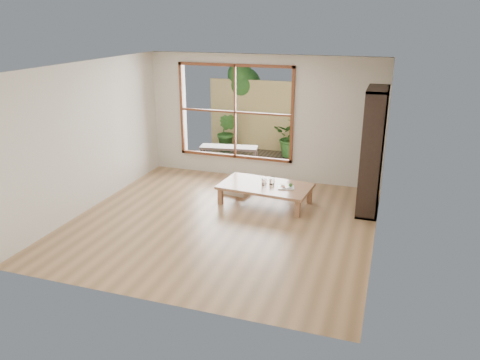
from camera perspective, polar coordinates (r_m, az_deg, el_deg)
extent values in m
plane|color=tan|center=(8.03, -2.11, -5.05)|extent=(5.00, 5.00, 0.00)
cube|color=#A87651|center=(8.68, 3.13, -0.76)|extent=(1.73, 1.08, 0.05)
cube|color=#A87651|center=(8.69, -2.39, -2.00)|extent=(0.09, 0.09, 0.31)
cube|color=#A87651|center=(9.34, -0.34, -0.44)|extent=(0.09, 0.09, 0.31)
cube|color=#A87651|center=(8.19, 7.05, -3.51)|extent=(0.09, 0.09, 0.31)
cube|color=#A87651|center=(8.87, 8.49, -1.74)|extent=(0.09, 0.09, 0.31)
cube|color=silver|center=(9.36, -0.11, -1.12)|extent=(0.69, 0.69, 0.08)
cube|color=black|center=(8.45, 15.85, 3.38)|extent=(0.35, 0.99, 2.19)
cylinder|color=silver|center=(8.64, 2.88, -0.20)|extent=(0.07, 0.07, 0.14)
cylinder|color=silver|center=(8.69, 3.85, -0.19)|extent=(0.08, 0.08, 0.11)
cylinder|color=silver|center=(8.73, 3.98, -0.13)|extent=(0.08, 0.08, 0.10)
cylinder|color=silver|center=(8.74, 3.03, -0.14)|extent=(0.07, 0.07, 0.09)
cube|color=white|center=(8.54, 5.63, -0.92)|extent=(0.34, 0.28, 0.02)
sphere|color=#43712D|center=(8.55, 6.18, -0.59)|extent=(0.07, 0.07, 0.07)
cube|color=orange|center=(8.50, 5.36, -0.85)|extent=(0.06, 0.05, 0.03)
cube|color=beige|center=(8.57, 5.20, -0.67)|extent=(0.07, 0.07, 0.02)
cylinder|color=silver|center=(8.47, 5.74, -0.98)|extent=(0.17, 0.06, 0.01)
cube|color=#342C25|center=(11.37, 1.30, 2.40)|extent=(2.80, 2.00, 0.05)
cube|color=black|center=(10.93, -1.37, 3.98)|extent=(1.37, 0.60, 0.06)
cube|color=black|center=(10.97, -4.71, 2.83)|extent=(0.07, 0.07, 0.37)
cube|color=black|center=(11.26, -4.35, 3.28)|extent=(0.07, 0.07, 0.37)
cube|color=black|center=(10.76, 1.77, 2.55)|extent=(0.07, 0.07, 0.37)
cube|color=black|center=(11.05, 1.98, 3.00)|extent=(0.07, 0.07, 0.37)
cube|color=tan|center=(12.08, 2.74, 7.80)|extent=(2.80, 0.06, 1.80)
imported|color=#2B5A21|center=(11.58, 6.48, 5.27)|extent=(0.91, 0.79, 0.99)
imported|color=#2B5A21|center=(12.04, -1.58, 5.88)|extent=(0.62, 0.54, 0.97)
cylinder|color=#4C3D2D|center=(12.58, 0.01, 7.82)|extent=(0.14, 0.14, 1.60)
sphere|color=#2B5A21|center=(12.41, 0.55, 11.64)|extent=(0.84, 0.84, 0.84)
sphere|color=#2B5A21|center=(12.59, -0.53, 10.84)|extent=(0.70, 0.70, 0.70)
sphere|color=#2B5A21|center=(12.31, 0.00, 12.75)|extent=(0.64, 0.64, 0.64)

